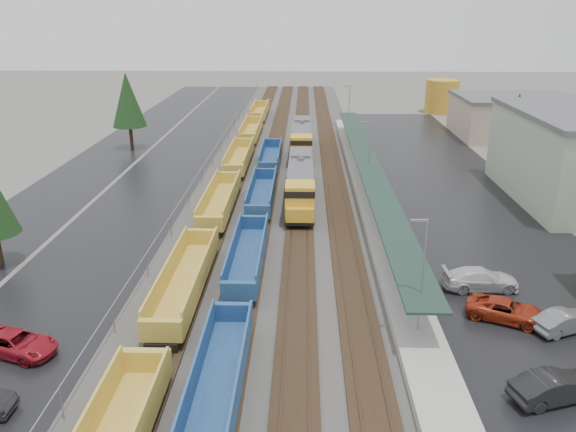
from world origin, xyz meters
The scene contains 20 objects.
ballast_strip centered at (0.00, 60.00, 0.04)m, with size 20.00×160.00×0.08m, color #302D2B.
trackbed centered at (0.00, 60.00, 0.16)m, with size 14.60×160.00×0.22m.
west_parking_lot centered at (-15.00, 60.00, 0.01)m, with size 10.00×160.00×0.02m, color black.
west_road centered at (-25.00, 60.00, 0.01)m, with size 9.00×160.00×0.02m, color black.
east_commuter_lot centered at (19.00, 50.00, 0.01)m, with size 16.00×100.00×0.02m, color black.
station_platform centered at (9.50, 50.01, 0.73)m, with size 3.00×80.00×8.00m.
chainlink_fence centered at (-9.50, 58.44, 1.61)m, with size 0.08×160.04×2.02m.
distant_hills centered at (44.79, 210.68, 0.00)m, with size 301.00×140.00×25.20m.
tree_west_far centered at (-23.00, 70.00, 7.12)m, with size 4.84×4.84×11.00m.
tree_east centered at (28.00, 58.00, 6.47)m, with size 4.40×4.40×10.00m.
locomotive_lead centered at (2.00, 45.99, 2.24)m, with size 2.78×18.33×4.15m.
locomotive_trail centered at (2.00, 66.99, 2.24)m, with size 2.78×18.33×4.15m.
well_string_yellow centered at (-6.00, 42.65, 1.17)m, with size 2.64×119.75×2.34m.
well_string_blue centered at (-2.00, 21.80, 1.12)m, with size 2.48×92.28×2.20m.
storage_tank centered at (29.34, 102.06, 3.20)m, with size 6.39×6.39×6.39m, color #BE8B26.
parked_car_west_c centered at (-14.62, 17.73, 0.69)m, with size 4.98×2.30×1.38m, color maroon.
parked_car_east_a centered at (15.55, 14.35, 0.79)m, with size 4.81×1.68×1.59m, color black.
parked_car_east_b centered at (15.75, 22.47, 0.70)m, with size 5.05×2.33×1.40m, color #9A2A13.
parked_car_east_c centered at (15.34, 26.82, 0.80)m, with size 5.48×2.23×1.59m, color silver.
parked_car_east_e centered at (19.05, 21.16, 0.72)m, with size 4.34×1.51×1.43m, color slate.
Camera 1 is at (2.32, -10.38, 19.33)m, focal length 35.00 mm.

